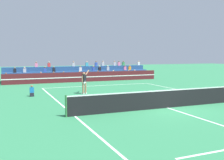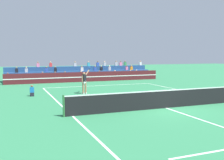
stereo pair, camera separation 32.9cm
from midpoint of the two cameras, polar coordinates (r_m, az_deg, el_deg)
The scene contains 8 objects.
ground_plane at distance 15.61m, azimuth 12.27°, elevation -5.98°, with size 120.00×120.00×0.00m, color #2D7A4C.
court_lines at distance 15.61m, azimuth 12.27°, elevation -5.97°, with size 11.10×23.90×0.01m.
tennis_net at distance 15.51m, azimuth 12.31°, elevation -4.01°, with size 12.00×0.10×1.10m.
sponsor_banner_wall at distance 30.20m, azimuth -5.07°, elevation 0.69°, with size 18.00×0.26×1.10m.
bleacher_stand at distance 32.63m, azimuth -6.32°, elevation 1.22°, with size 17.95×2.85×2.28m.
ball_kid_courtside at distance 20.37m, azimuth -16.58°, elevation -2.46°, with size 0.30×0.36×0.84m.
tennis_player at distance 20.77m, azimuth -5.59°, elevation -0.31°, with size 1.12×0.91×2.23m.
tennis_ball at distance 16.60m, azimuth 9.83°, elevation -5.13°, with size 0.07×0.07×0.07m, color #C6DB33.
Camera 2 is at (-8.43, -12.74, 3.08)m, focal length 42.00 mm.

